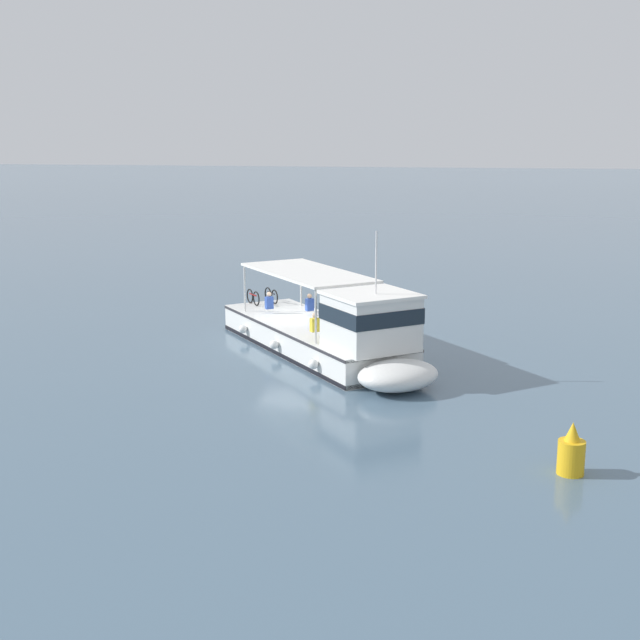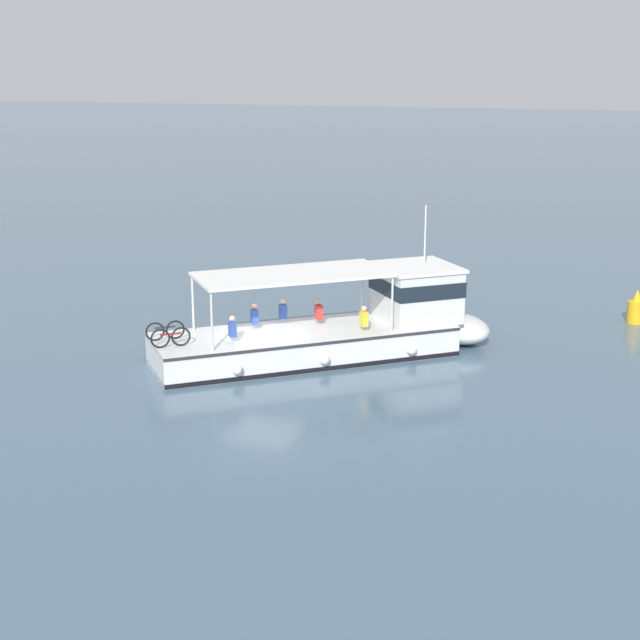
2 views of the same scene
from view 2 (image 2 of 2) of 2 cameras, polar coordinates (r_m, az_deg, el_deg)
name	(u,v)px [view 2 (image 2 of 2)]	position (r m, az deg, el deg)	size (l,w,h in m)	color
ground_plane	(262,366)	(33.45, -3.53, -2.76)	(400.00, 400.00, 0.00)	slate
ferry_main	(346,328)	(34.38, 1.58, -0.46)	(10.59, 11.68, 5.32)	white
channel_buoy	(636,309)	(40.82, 18.46, 0.61)	(0.70, 0.70, 1.40)	gold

